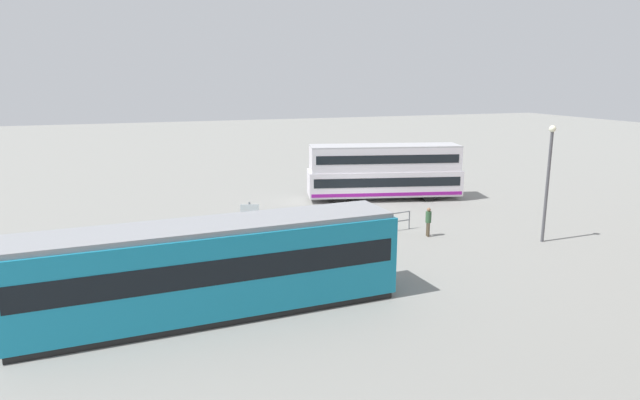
% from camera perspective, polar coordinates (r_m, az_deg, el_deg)
% --- Properties ---
extents(ground_plane, '(160.00, 160.00, 0.00)m').
position_cam_1_polar(ground_plane, '(35.48, 4.61, -1.34)').
color(ground_plane, gray).
extents(double_decker_bus, '(11.21, 4.98, 3.92)m').
position_cam_1_polar(double_decker_bus, '(39.20, 6.75, 2.95)').
color(double_decker_bus, silver).
rests_on(double_decker_bus, ground).
extents(tram_yellow, '(14.02, 3.38, 3.50)m').
position_cam_1_polar(tram_yellow, '(20.42, -11.12, -6.95)').
color(tram_yellow, teal).
rests_on(tram_yellow, ground).
extents(pedestrian_near_railing, '(0.41, 0.41, 1.58)m').
position_cam_1_polar(pedestrian_near_railing, '(31.44, 3.33, -1.46)').
color(pedestrian_near_railing, '#4C3F2D').
rests_on(pedestrian_near_railing, ground).
extents(pedestrian_crossing, '(0.39, 0.39, 1.62)m').
position_cam_1_polar(pedestrian_crossing, '(30.54, 11.29, -2.07)').
color(pedestrian_crossing, '#4C3F2D').
rests_on(pedestrian_crossing, ground).
extents(pedestrian_railing, '(9.71, 1.48, 1.08)m').
position_cam_1_polar(pedestrian_railing, '(29.29, 1.70, -2.82)').
color(pedestrian_railing, gray).
rests_on(pedestrian_railing, ground).
extents(info_sign, '(0.90, 0.32, 2.51)m').
position_cam_1_polar(info_sign, '(27.56, -7.37, -1.85)').
color(info_sign, slate).
rests_on(info_sign, ground).
extents(street_lamp, '(0.36, 0.36, 6.21)m').
position_cam_1_polar(street_lamp, '(30.79, 22.82, 2.52)').
color(street_lamp, '#4C4C51').
rests_on(street_lamp, ground).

